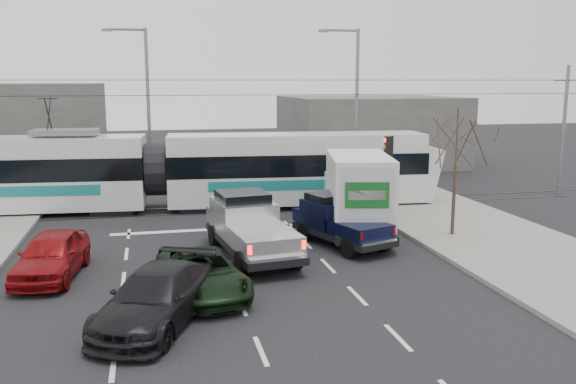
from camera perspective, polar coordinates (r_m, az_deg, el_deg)
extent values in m
plane|color=black|center=(20.40, -0.87, -7.24)|extent=(120.00, 120.00, 0.00)
cube|color=gray|center=(23.85, 20.88, -5.14)|extent=(6.00, 60.00, 0.15)
cube|color=#33302D|center=(29.94, -4.86, -1.54)|extent=(60.00, 1.60, 0.03)
cube|color=slate|center=(46.06, 7.58, 5.72)|extent=(12.00, 10.00, 5.00)
cylinder|color=#47382B|center=(24.90, 15.24, -0.75)|extent=(0.14, 0.14, 2.75)
cylinder|color=#47382B|center=(24.55, 15.52, 4.98)|extent=(0.07, 0.07, 2.25)
cylinder|color=black|center=(27.97, 9.64, 1.55)|extent=(0.12, 0.12, 3.60)
cube|color=black|center=(27.72, 9.33, 4.19)|extent=(0.28, 0.28, 0.95)
cylinder|color=#FF0C07|center=(27.64, 9.06, 4.80)|extent=(0.06, 0.20, 0.20)
cylinder|color=orange|center=(27.67, 9.05, 4.19)|extent=(0.06, 0.20, 0.20)
cylinder|color=#05330C|center=(27.70, 9.03, 3.57)|extent=(0.06, 0.20, 0.20)
cube|color=white|center=(27.75, 9.75, 2.52)|extent=(0.02, 0.30, 0.40)
cylinder|color=slate|center=(35.01, 6.43, 7.58)|extent=(0.20, 0.20, 9.00)
cylinder|color=slate|center=(34.76, 4.97, 14.84)|extent=(2.00, 0.14, 0.14)
cube|color=slate|center=(34.47, 3.33, 14.82)|extent=(0.55, 0.25, 0.14)
cylinder|color=slate|center=(35.06, -12.91, 7.39)|extent=(0.20, 0.20, 9.00)
cylinder|color=slate|center=(35.14, -14.89, 14.50)|extent=(2.00, 0.14, 0.14)
cube|color=slate|center=(35.18, -16.57, 14.33)|extent=(0.55, 0.25, 0.14)
cylinder|color=black|center=(29.31, -5.02, 9.03)|extent=(60.00, 0.03, 0.03)
cylinder|color=black|center=(29.30, -5.05, 10.39)|extent=(60.00, 0.03, 0.03)
cylinder|color=slate|center=(36.53, 24.38, 5.27)|extent=(0.20, 0.20, 7.00)
cube|color=silver|center=(31.31, -24.70, -0.08)|extent=(12.74, 3.69, 1.52)
cube|color=black|center=(31.13, -24.86, 2.05)|extent=(12.81, 3.72, 1.04)
cube|color=silver|center=(31.03, -24.99, 3.76)|extent=(12.73, 3.59, 0.97)
cube|color=silver|center=(30.31, 0.84, 0.56)|extent=(12.74, 3.69, 1.52)
cube|color=black|center=(30.13, 0.84, 2.77)|extent=(12.81, 3.72, 1.04)
cube|color=silver|center=(30.02, 0.85, 4.54)|extent=(12.73, 3.59, 0.97)
cube|color=#177674|center=(28.97, 1.24, 0.66)|extent=(8.76, 0.77, 0.48)
cylinder|color=black|center=(29.90, -12.21, 2.07)|extent=(1.19, 2.60, 2.53)
cube|color=slate|center=(30.28, -20.13, 5.30)|extent=(3.05, 1.82, 0.24)
cube|color=black|center=(30.42, -15.93, -1.39)|extent=(2.13, 2.40, 0.35)
cube|color=black|center=(30.12, -8.19, -1.21)|extent=(2.13, 2.40, 0.35)
cube|color=black|center=(31.16, 7.05, -0.80)|extent=(2.13, 2.40, 0.35)
cube|color=black|center=(21.65, -3.39, -4.68)|extent=(2.75, 6.08, 0.25)
cube|color=silver|center=(22.47, -4.19, -2.27)|extent=(2.28, 2.70, 1.16)
cube|color=black|center=(22.44, -4.28, -0.70)|extent=(1.93, 1.97, 0.56)
cube|color=silver|center=(23.84, -5.12, -2.11)|extent=(2.04, 1.29, 0.56)
cube|color=silver|center=(20.35, -2.34, -4.47)|extent=(2.30, 2.87, 0.66)
cube|color=silver|center=(19.03, -0.92, -6.37)|extent=(1.87, 0.42, 0.18)
cube|color=#FF0C07|center=(18.77, -3.62, -5.44)|extent=(0.15, 0.10, 0.28)
cube|color=#FF0C07|center=(19.34, 1.47, -4.95)|extent=(0.15, 0.10, 0.28)
cylinder|color=black|center=(23.21, -6.94, -4.09)|extent=(0.38, 0.84, 0.81)
cylinder|color=black|center=(23.69, -2.54, -3.72)|extent=(0.38, 0.84, 0.81)
cylinder|color=black|center=(19.71, -4.40, -6.67)|extent=(0.38, 0.84, 0.81)
cylinder|color=black|center=(20.27, 0.70, -6.16)|extent=(0.38, 0.84, 0.81)
cube|color=black|center=(25.13, 6.39, -2.69)|extent=(3.61, 6.95, 0.33)
cube|color=white|center=(27.41, 5.79, 0.14)|extent=(2.44, 2.01, 1.51)
cube|color=black|center=(27.45, 5.78, 1.35)|extent=(2.04, 1.43, 0.57)
cube|color=silver|center=(24.20, 6.65, 0.18)|extent=(3.17, 4.88, 2.79)
cube|color=silver|center=(22.03, 7.39, -0.85)|extent=(1.96, 0.47, 2.45)
cube|color=#14591D|center=(21.94, 7.42, -0.30)|extent=(1.56, 0.35, 0.95)
cube|color=black|center=(22.16, 7.37, -4.74)|extent=(2.05, 0.66, 0.17)
cylinder|color=black|center=(27.10, 3.75, -1.88)|extent=(0.46, 0.89, 0.85)
cylinder|color=black|center=(27.33, 7.93, -1.86)|extent=(0.46, 0.89, 0.85)
cylinder|color=black|center=(23.24, 4.50, -3.85)|extent=(0.48, 0.98, 0.95)
cylinder|color=black|center=(23.51, 9.37, -3.80)|extent=(0.48, 0.98, 0.95)
cube|color=black|center=(23.12, 5.07, -3.89)|extent=(3.01, 4.75, 0.22)
cube|color=black|center=(23.61, 3.93, -2.02)|extent=(2.14, 2.30, 1.02)
cube|color=black|center=(23.57, 3.82, -0.71)|extent=(1.76, 1.72, 0.49)
cube|color=black|center=(24.50, 2.46, -2.04)|extent=(1.74, 1.27, 0.49)
cube|color=black|center=(22.29, 6.60, -3.52)|extent=(2.18, 2.42, 0.58)
cube|color=silver|center=(21.49, 8.52, -4.76)|extent=(1.48, 0.65, 0.16)
cube|color=#590505|center=(21.02, 6.87, -4.13)|extent=(0.14, 0.11, 0.25)
cube|color=#590505|center=(21.93, 9.84, -3.59)|extent=(0.14, 0.11, 0.25)
cylinder|color=black|center=(23.86, 1.55, -3.74)|extent=(0.47, 0.75, 0.71)
cylinder|color=black|center=(24.70, 4.49, -3.27)|extent=(0.47, 0.75, 0.71)
cylinder|color=black|center=(21.62, 5.73, -5.28)|extent=(0.47, 0.75, 0.71)
cylinder|color=black|center=(22.55, 8.80, -4.70)|extent=(0.47, 0.75, 0.71)
imported|color=black|center=(18.10, -8.00, -7.59)|extent=(2.76, 4.76, 1.25)
imported|color=maroon|center=(20.82, -21.25, -5.50)|extent=(2.29, 4.49, 1.46)
imported|color=black|center=(16.16, -12.23, -9.62)|extent=(3.84, 5.29, 1.42)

